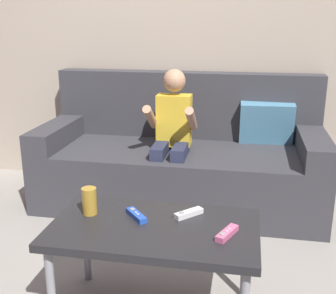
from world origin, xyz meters
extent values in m
plane|color=#9E998E|center=(0.00, 0.00, 0.00)|extent=(9.07, 9.07, 0.00)
cube|color=#B2A38E|center=(0.00, 1.48, 1.25)|extent=(4.54, 0.05, 2.50)
cube|color=#38383D|center=(0.13, 1.03, 0.21)|extent=(1.95, 0.80, 0.41)
cube|color=#38383D|center=(0.13, 1.35, 0.66)|extent=(1.95, 0.16, 0.49)
cube|color=#38383D|center=(-0.75, 1.03, 0.49)|extent=(0.18, 0.80, 0.15)
cube|color=#38383D|center=(1.02, 1.03, 0.49)|extent=(0.18, 0.80, 0.15)
cube|color=teal|center=(0.72, 1.27, 0.56)|extent=(0.38, 0.19, 0.32)
cylinder|color=#282D47|center=(0.04, 0.71, 0.21)|extent=(0.08, 0.08, 0.41)
cylinder|color=#282D47|center=(0.17, 0.71, 0.21)|extent=(0.08, 0.08, 0.41)
cube|color=#282D47|center=(0.04, 0.85, 0.45)|extent=(0.09, 0.28, 0.09)
cube|color=#282D47|center=(0.17, 0.85, 0.45)|extent=(0.09, 0.28, 0.09)
cube|color=gold|center=(0.10, 0.99, 0.62)|extent=(0.23, 0.13, 0.34)
cylinder|color=tan|center=(-0.03, 0.87, 0.66)|extent=(0.05, 0.25, 0.20)
cylinder|color=tan|center=(0.23, 0.87, 0.66)|extent=(0.05, 0.25, 0.20)
sphere|color=tan|center=(0.10, 0.99, 0.89)|extent=(0.15, 0.15, 0.15)
cube|color=#232326|center=(0.22, -0.17, 0.42)|extent=(0.88, 0.50, 0.04)
cylinder|color=gray|center=(-0.17, -0.37, 0.20)|extent=(0.04, 0.04, 0.40)
cylinder|color=gray|center=(-0.17, 0.02, 0.20)|extent=(0.04, 0.04, 0.40)
cylinder|color=gray|center=(0.61, 0.02, 0.20)|extent=(0.04, 0.04, 0.40)
cube|color=white|center=(0.35, -0.05, 0.45)|extent=(0.12, 0.13, 0.02)
cylinder|color=#99999E|center=(0.32, -0.08, 0.46)|extent=(0.02, 0.02, 0.00)
cylinder|color=silver|center=(0.35, -0.06, 0.46)|extent=(0.01, 0.01, 0.00)
cylinder|color=silver|center=(0.36, -0.04, 0.46)|extent=(0.01, 0.01, 0.00)
cube|color=blue|center=(0.13, -0.12, 0.45)|extent=(0.12, 0.13, 0.02)
cylinder|color=#99999E|center=(0.10, -0.09, 0.46)|extent=(0.02, 0.02, 0.00)
cylinder|color=silver|center=(0.13, -0.11, 0.46)|extent=(0.01, 0.01, 0.00)
cylinder|color=silver|center=(0.14, -0.13, 0.46)|extent=(0.01, 0.01, 0.00)
cube|color=pink|center=(0.53, -0.21, 0.45)|extent=(0.09, 0.14, 0.02)
cylinder|color=#99999E|center=(0.51, -0.24, 0.46)|extent=(0.02, 0.02, 0.00)
cylinder|color=silver|center=(0.53, -0.21, 0.46)|extent=(0.01, 0.01, 0.00)
cylinder|color=silver|center=(0.54, -0.19, 0.46)|extent=(0.01, 0.01, 0.00)
cylinder|color=#B78C2D|center=(-0.09, -0.11, 0.50)|extent=(0.07, 0.07, 0.12)
camera|label=1|loc=(0.58, -1.76, 1.28)|focal=45.54mm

